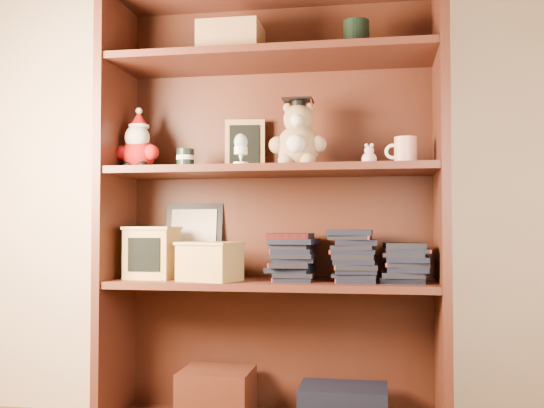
{
  "coord_description": "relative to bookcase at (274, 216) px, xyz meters",
  "views": [
    {
      "loc": [
        0.48,
        -0.92,
        0.74
      ],
      "look_at": [
        0.1,
        1.3,
        0.82
      ],
      "focal_mm": 42.0,
      "sensor_mm": 36.0,
      "label": 1
    }
  ],
  "objects": [
    {
      "name": "teacher_mug",
      "position": [
        0.47,
        -0.05,
        0.22
      ],
      "size": [
        0.11,
        0.08,
        0.1
      ],
      "color": "silver",
      "rests_on": "shelf_upper"
    },
    {
      "name": "chalkboard_plaque",
      "position": [
        -0.12,
        0.06,
        0.26
      ],
      "size": [
        0.15,
        0.09,
        0.19
      ],
      "color": "#9E7547",
      "rests_on": "shelf_upper"
    },
    {
      "name": "grad_teddy_bear",
      "position": [
        0.1,
        -0.06,
        0.27
      ],
      "size": [
        0.2,
        0.18,
        0.25
      ],
      "color": "#A17F55",
      "rests_on": "shelf_upper"
    },
    {
      "name": "certificate_frame",
      "position": [
        -0.33,
        0.09,
        -0.09
      ],
      "size": [
        0.22,
        0.06,
        0.28
      ],
      "color": "black",
      "rests_on": "shelf_lower"
    },
    {
      "name": "teachers_tin",
      "position": [
        -0.32,
        -0.05,
        0.21
      ],
      "size": [
        0.07,
        0.07,
        0.07
      ],
      "color": "black",
      "rests_on": "shelf_upper"
    },
    {
      "name": "shelf_upper",
      "position": [
        0.0,
        -0.05,
        0.16
      ],
      "size": [
        1.14,
        0.33,
        0.02
      ],
      "color": "#492014",
      "rests_on": "ground"
    },
    {
      "name": "book_stack_mid",
      "position": [
        0.29,
        -0.05,
        -0.14
      ],
      "size": [
        0.14,
        0.2,
        0.18
      ],
      "color": "black",
      "rests_on": "shelf_lower"
    },
    {
      "name": "bookcase",
      "position": [
        0.0,
        0.0,
        0.0
      ],
      "size": [
        1.2,
        0.35,
        1.6
      ],
      "color": "#492014",
      "rests_on": "ground"
    },
    {
      "name": "pink_figurine",
      "position": [
        0.34,
        -0.05,
        0.2
      ],
      "size": [
        0.05,
        0.05,
        0.08
      ],
      "color": "beige",
      "rests_on": "shelf_upper"
    },
    {
      "name": "santa_plush",
      "position": [
        -0.5,
        -0.06,
        0.26
      ],
      "size": [
        0.17,
        0.12,
        0.24
      ],
      "color": "#A50F0F",
      "rests_on": "shelf_upper"
    },
    {
      "name": "book_stack_right",
      "position": [
        0.46,
        -0.05,
        -0.16
      ],
      "size": [
        0.14,
        0.2,
        0.13
      ],
      "color": "black",
      "rests_on": "shelf_lower"
    },
    {
      "name": "pencils_box",
      "position": [
        -0.21,
        -0.12,
        -0.16
      ],
      "size": [
        0.24,
        0.21,
        0.14
      ],
      "color": "tan",
      "rests_on": "shelf_lower"
    },
    {
      "name": "book_stack_left",
      "position": [
        0.07,
        -0.05,
        -0.15
      ],
      "size": [
        0.14,
        0.2,
        0.16
      ],
      "color": "black",
      "rests_on": "shelf_lower"
    },
    {
      "name": "treats_box",
      "position": [
        -0.44,
        -0.05,
        -0.13
      ],
      "size": [
        0.17,
        0.17,
        0.19
      ],
      "color": "tan",
      "rests_on": "shelf_lower"
    },
    {
      "name": "egg_cup",
      "position": [
        -0.09,
        -0.13,
        0.23
      ],
      "size": [
        0.05,
        0.05,
        0.11
      ],
      "color": "white",
      "rests_on": "shelf_upper"
    },
    {
      "name": "shelf_lower",
      "position": [
        0.0,
        -0.05,
        -0.24
      ],
      "size": [
        1.14,
        0.33,
        0.02
      ],
      "color": "#492014",
      "rests_on": "ground"
    }
  ]
}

